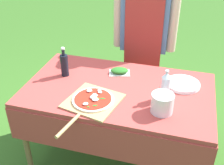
# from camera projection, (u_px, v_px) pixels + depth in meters

# --- Properties ---
(ground_plane) EXTENTS (12.00, 12.00, 0.00)m
(ground_plane) POSITION_uv_depth(u_px,v_px,m) (117.00, 160.00, 2.63)
(ground_plane) COLOR #386B23
(prep_table) EXTENTS (1.48, 0.88, 0.81)m
(prep_table) POSITION_uv_depth(u_px,v_px,m) (118.00, 97.00, 2.24)
(prep_table) COLOR #A83D38
(prep_table) RESTS_ON ground
(person_cook) EXTENTS (0.61, 0.21, 1.64)m
(person_cook) POSITION_uv_depth(u_px,v_px,m) (144.00, 34.00, 2.72)
(person_cook) COLOR #4C4C51
(person_cook) RESTS_ON ground
(pizza_on_peel) EXTENTS (0.43, 0.64, 0.05)m
(pizza_on_peel) POSITION_uv_depth(u_px,v_px,m) (92.00, 101.00, 2.02)
(pizza_on_peel) COLOR tan
(pizza_on_peel) RESTS_ON prep_table
(oil_bottle) EXTENTS (0.06, 0.06, 0.25)m
(oil_bottle) POSITION_uv_depth(u_px,v_px,m) (64.00, 65.00, 2.31)
(oil_bottle) COLOR black
(oil_bottle) RESTS_ON prep_table
(water_bottle) EXTENTS (0.07, 0.07, 0.24)m
(water_bottle) POSITION_uv_depth(u_px,v_px,m) (165.00, 86.00, 2.01)
(water_bottle) COLOR silver
(water_bottle) RESTS_ON prep_table
(herb_container) EXTENTS (0.20, 0.17, 0.05)m
(herb_container) POSITION_uv_depth(u_px,v_px,m) (119.00, 71.00, 2.38)
(herb_container) COLOR silver
(herb_container) RESTS_ON prep_table
(mixing_tub) EXTENTS (0.15, 0.15, 0.14)m
(mixing_tub) POSITION_uv_depth(u_px,v_px,m) (162.00, 103.00, 1.90)
(mixing_tub) COLOR silver
(mixing_tub) RESTS_ON prep_table
(plate_stack) EXTENTS (0.27, 0.27, 0.02)m
(plate_stack) POSITION_uv_depth(u_px,v_px,m) (183.00, 84.00, 2.22)
(plate_stack) COLOR white
(plate_stack) RESTS_ON prep_table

